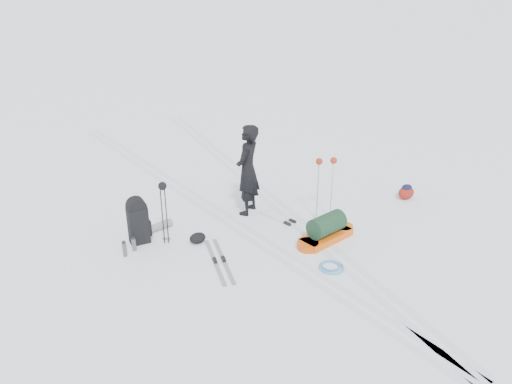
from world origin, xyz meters
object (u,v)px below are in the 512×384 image
pulk_sled (326,230)px  ski_poles_black (163,194)px  skier (248,170)px  expedition_rucksack (141,221)px

pulk_sled → ski_poles_black: bearing=141.1°
pulk_sled → skier: bearing=100.1°
pulk_sled → expedition_rucksack: 3.62m
skier → pulk_sled: skier is taller
expedition_rucksack → ski_poles_black: (0.36, -0.35, 0.62)m
pulk_sled → expedition_rucksack: (-3.04, 1.94, 0.23)m
expedition_rucksack → ski_poles_black: ski_poles_black is taller
expedition_rucksack → ski_poles_black: bearing=-38.6°
pulk_sled → ski_poles_black: size_ratio=1.15×
ski_poles_black → expedition_rucksack: bearing=116.1°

